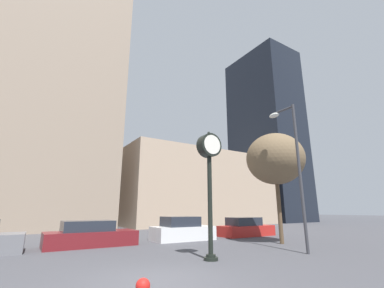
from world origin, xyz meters
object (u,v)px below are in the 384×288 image
Objects in this scene: street_clock at (209,164)px; car_red at (246,228)px; car_maroon at (90,235)px; car_white at (182,230)px; bare_tree at (275,159)px; street_lamp_right at (291,153)px.

street_clock reaches higher than car_red.
car_white is at bearing -1.77° from car_maroon.
car_red reaches higher than car_maroon.
car_white is 5.42m from car_red.
car_maroon is 0.71× the size of bare_tree.
bare_tree is at bearing -26.62° from car_maroon.
bare_tree reaches higher than car_white.
street_clock is 10.56m from car_red.
car_maroon is 11.37m from street_lamp_right.
street_lamp_right is (-3.37, -7.03, 4.08)m from car_red.
bare_tree is at bearing 53.59° from street_lamp_right.
car_red is 8.80m from street_lamp_right.
street_lamp_right is (4.51, -0.77, 0.89)m from street_clock.
bare_tree reaches higher than street_clock.
bare_tree is at bearing -47.79° from car_white.
car_maroon is 1.17× the size of car_white.
street_lamp_right reaches higher than bare_tree.
street_clock is at bearing -141.58° from car_red.
street_clock is 4.66m from street_lamp_right.
car_red is (11.04, -0.31, 0.00)m from car_maroon.
street_lamp_right reaches higher than car_red.
car_red is 6.40m from bare_tree.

